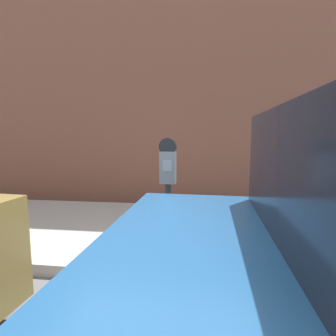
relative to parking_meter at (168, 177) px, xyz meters
name	(u,v)px	position (x,y,z in m)	size (l,w,h in m)	color
sidewalk	(184,232)	(0.12, 1.15, -1.07)	(24.00, 2.80, 0.15)	#BCB7AD
building_facade	(191,55)	(0.12, 3.21, 2.23)	(24.00, 0.30, 6.75)	#935642
parking_meter	(168,177)	(0.00, 0.00, 0.00)	(0.19, 0.15, 1.44)	#2D2D30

